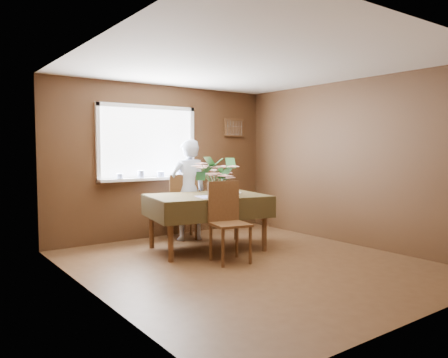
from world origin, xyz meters
TOP-DOWN VIEW (x-y plane):
  - floor at (0.00, 0.00)m, footprint 4.50×4.50m
  - ceiling at (0.00, 0.00)m, footprint 4.50×4.50m
  - wall_back at (0.00, 2.25)m, footprint 4.00×0.00m
  - wall_front at (0.00, -2.25)m, footprint 4.00×0.00m
  - wall_left at (-2.00, 0.00)m, footprint 0.00×4.50m
  - wall_right at (2.00, 0.00)m, footprint 0.00×4.50m
  - window_assembly at (-0.29, 2.20)m, footprint 1.72×0.20m
  - spoon_rack at (1.45, 2.22)m, footprint 0.44×0.05m
  - dining_table at (0.01, 0.98)m, footprint 1.82×1.40m
  - chair_far at (0.11, 1.82)m, footprint 0.58×0.58m
  - chair_near at (-0.13, 0.30)m, footprint 0.52×0.52m
  - seated_woman at (0.15, 1.72)m, footprint 0.65×0.48m
  - flower_bouquet at (0.01, 0.77)m, footprint 0.56×0.56m
  - side_plate at (0.47, 0.95)m, footprint 0.25×0.25m
  - table_knife at (0.08, 0.78)m, footprint 0.12×0.20m

SIDE VIEW (x-z plane):
  - floor at x=0.00m, z-range 0.00..0.00m
  - chair_near at x=-0.13m, z-range 0.04..1.08m
  - chair_far at x=0.11m, z-range 0.04..1.09m
  - dining_table at x=0.01m, z-range 0.30..1.10m
  - side_plate at x=0.47m, z-range 0.79..0.81m
  - table_knife at x=0.08m, z-range 0.80..0.81m
  - seated_woman at x=0.15m, z-range 0.00..1.61m
  - flower_bouquet at x=0.01m, z-range 0.87..1.35m
  - wall_back at x=0.00m, z-range -0.75..3.25m
  - wall_front at x=0.00m, z-range -0.75..3.25m
  - wall_left at x=-2.00m, z-range -1.00..3.50m
  - wall_right at x=2.00m, z-range -1.00..3.50m
  - window_assembly at x=-0.29m, z-range 0.75..1.97m
  - spoon_rack at x=1.45m, z-range 1.69..2.02m
  - ceiling at x=0.00m, z-range 2.50..2.50m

